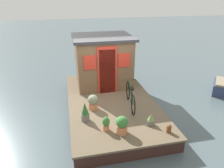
{
  "coord_description": "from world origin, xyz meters",
  "views": [
    {
      "loc": [
        -6.46,
        1.39,
        3.99
      ],
      "look_at": [
        -0.2,
        0.0,
        1.16
      ],
      "focal_mm": 33.26,
      "sensor_mm": 36.0,
      "label": 1
    }
  ],
  "objects_px": {
    "potted_plant_lavender": "(106,123)",
    "potted_plant_rosemary": "(122,125)",
    "mooring_bollard": "(169,128)",
    "houseboat_cabin": "(103,60)",
    "potted_plant_thyme": "(151,120)",
    "potted_plant_basil": "(85,112)",
    "bicycle": "(130,96)",
    "potted_plant_mint": "(93,102)"
  },
  "relations": [
    {
      "from": "potted_plant_basil",
      "to": "mooring_bollard",
      "type": "xyz_separation_m",
      "value": [
        -1.08,
        -2.18,
        -0.16
      ]
    },
    {
      "from": "bicycle",
      "to": "potted_plant_mint",
      "type": "bearing_deg",
      "value": 86.94
    },
    {
      "from": "bicycle",
      "to": "potted_plant_mint",
      "type": "xyz_separation_m",
      "value": [
        0.07,
        1.26,
        -0.11
      ]
    },
    {
      "from": "potted_plant_mint",
      "to": "potted_plant_basil",
      "type": "bearing_deg",
      "value": 153.23
    },
    {
      "from": "houseboat_cabin",
      "to": "potted_plant_basil",
      "type": "bearing_deg",
      "value": 158.83
    },
    {
      "from": "potted_plant_rosemary",
      "to": "potted_plant_basil",
      "type": "height_order",
      "value": "potted_plant_basil"
    },
    {
      "from": "houseboat_cabin",
      "to": "potted_plant_rosemary",
      "type": "height_order",
      "value": "houseboat_cabin"
    },
    {
      "from": "potted_plant_rosemary",
      "to": "houseboat_cabin",
      "type": "bearing_deg",
      "value": -1.93
    },
    {
      "from": "potted_plant_basil",
      "to": "houseboat_cabin",
      "type": "bearing_deg",
      "value": -21.17
    },
    {
      "from": "potted_plant_lavender",
      "to": "mooring_bollard",
      "type": "distance_m",
      "value": 1.73
    },
    {
      "from": "potted_plant_rosemary",
      "to": "mooring_bollard",
      "type": "relative_size",
      "value": 2.1
    },
    {
      "from": "mooring_bollard",
      "to": "potted_plant_lavender",
      "type": "bearing_deg",
      "value": 73.99
    },
    {
      "from": "potted_plant_mint",
      "to": "potted_plant_rosemary",
      "type": "bearing_deg",
      "value": -157.84
    },
    {
      "from": "potted_plant_mint",
      "to": "mooring_bollard",
      "type": "height_order",
      "value": "potted_plant_mint"
    },
    {
      "from": "potted_plant_lavender",
      "to": "potted_plant_thyme",
      "type": "bearing_deg",
      "value": -91.08
    },
    {
      "from": "bicycle",
      "to": "potted_plant_lavender",
      "type": "xyz_separation_m",
      "value": [
        -1.17,
        1.06,
        -0.15
      ]
    },
    {
      "from": "mooring_bollard",
      "to": "potted_plant_mint",
      "type": "bearing_deg",
      "value": 47.31
    },
    {
      "from": "potted_plant_lavender",
      "to": "potted_plant_mint",
      "type": "bearing_deg",
      "value": 9.0
    },
    {
      "from": "potted_plant_mint",
      "to": "potted_plant_rosemary",
      "type": "height_order",
      "value": "potted_plant_rosemary"
    },
    {
      "from": "bicycle",
      "to": "potted_plant_thyme",
      "type": "xyz_separation_m",
      "value": [
        -1.19,
        -0.25,
        -0.2
      ]
    },
    {
      "from": "houseboat_cabin",
      "to": "potted_plant_lavender",
      "type": "bearing_deg",
      "value": 171.07
    },
    {
      "from": "houseboat_cabin",
      "to": "potted_plant_mint",
      "type": "relative_size",
      "value": 4.62
    },
    {
      "from": "potted_plant_lavender",
      "to": "potted_plant_rosemary",
      "type": "xyz_separation_m",
      "value": [
        -0.21,
        -0.39,
        0.05
      ]
    },
    {
      "from": "houseboat_cabin",
      "to": "potted_plant_thyme",
      "type": "distance_m",
      "value": 3.48
    },
    {
      "from": "potted_plant_lavender",
      "to": "potted_plant_thyme",
      "type": "relative_size",
      "value": 1.19
    },
    {
      "from": "houseboat_cabin",
      "to": "potted_plant_thyme",
      "type": "xyz_separation_m",
      "value": [
        -3.28,
        -0.79,
        -0.84
      ]
    },
    {
      "from": "bicycle",
      "to": "mooring_bollard",
      "type": "height_order",
      "value": "bicycle"
    },
    {
      "from": "potted_plant_rosemary",
      "to": "potted_plant_basil",
      "type": "relative_size",
      "value": 0.85
    },
    {
      "from": "potted_plant_thyme",
      "to": "potted_plant_basil",
      "type": "xyz_separation_m",
      "value": [
        0.63,
        1.82,
        0.12
      ]
    },
    {
      "from": "potted_plant_lavender",
      "to": "potted_plant_thyme",
      "type": "xyz_separation_m",
      "value": [
        -0.02,
        -1.31,
        -0.05
      ]
    },
    {
      "from": "potted_plant_thyme",
      "to": "mooring_bollard",
      "type": "xyz_separation_m",
      "value": [
        -0.45,
        -0.36,
        -0.04
      ]
    },
    {
      "from": "potted_plant_thyme",
      "to": "potted_plant_rosemary",
      "type": "height_order",
      "value": "potted_plant_rosemary"
    },
    {
      "from": "bicycle",
      "to": "potted_plant_basil",
      "type": "xyz_separation_m",
      "value": [
        -0.56,
        1.57,
        -0.08
      ]
    },
    {
      "from": "potted_plant_basil",
      "to": "mooring_bollard",
      "type": "distance_m",
      "value": 2.44
    },
    {
      "from": "potted_plant_lavender",
      "to": "potted_plant_rosemary",
      "type": "relative_size",
      "value": 0.83
    },
    {
      "from": "potted_plant_lavender",
      "to": "mooring_bollard",
      "type": "relative_size",
      "value": 1.73
    },
    {
      "from": "potted_plant_thyme",
      "to": "potted_plant_mint",
      "type": "height_order",
      "value": "potted_plant_mint"
    },
    {
      "from": "bicycle",
      "to": "potted_plant_rosemary",
      "type": "distance_m",
      "value": 1.54
    },
    {
      "from": "bicycle",
      "to": "potted_plant_rosemary",
      "type": "height_order",
      "value": "bicycle"
    },
    {
      "from": "bicycle",
      "to": "potted_plant_lavender",
      "type": "distance_m",
      "value": 1.59
    },
    {
      "from": "potted_plant_thyme",
      "to": "potted_plant_rosemary",
      "type": "relative_size",
      "value": 0.69
    },
    {
      "from": "houseboat_cabin",
      "to": "mooring_bollard",
      "type": "bearing_deg",
      "value": -162.86
    }
  ]
}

